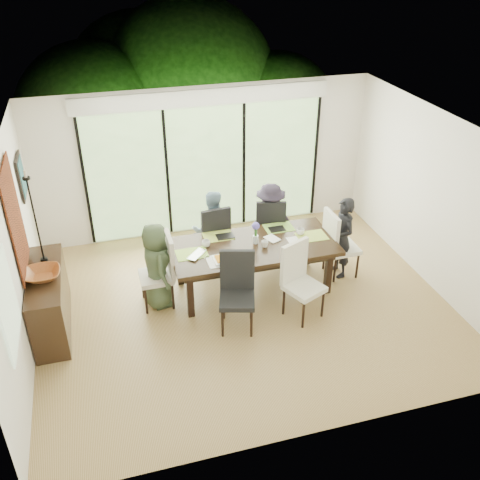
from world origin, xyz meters
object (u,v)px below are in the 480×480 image
object	(u,v)px
chair_near_left	(237,294)
cup_a	(206,244)
chair_left_end	(156,271)
person_far_right	(270,221)
cup_b	(265,244)
chair_right_end	(343,243)
cup_c	(300,232)
laptop	(200,256)
chair_far_right	(269,226)
person_left_end	(157,266)
vase	(256,239)
bowl	(43,275)
chair_far_left	(212,234)
person_right_end	(342,238)
table_top	(253,247)
sideboard	(50,301)
person_far_left	(212,229)
chair_near_right	(305,283)

from	to	relation	value
chair_near_left	cup_a	size ratio (longest dim) A/B	8.87
chair_left_end	person_far_right	bearing A→B (deg)	111.92
chair_left_end	cup_b	xyz separation A→B (m)	(1.65, -0.10, 0.26)
chair_right_end	cup_c	world-z (taller)	chair_right_end
person_far_right	cup_a	xyz separation A→B (m)	(-1.25, -0.68, 0.16)
cup_b	laptop	bearing A→B (deg)	180.00
laptop	chair_far_right	bearing A→B (deg)	-13.17
person_left_end	cup_a	bearing A→B (deg)	-85.67
vase	bowl	world-z (taller)	bowl
chair_far_left	person_right_end	bearing A→B (deg)	150.44
table_top	cup_a	bearing A→B (deg)	167.91
chair_far_left	cup_a	xyz separation A→B (m)	(-0.25, -0.70, 0.26)
chair_far_right	bowl	xyz separation A→B (m)	(-3.56, -1.08, 0.37)
chair_near_left	sideboard	size ratio (longest dim) A/B	0.73
chair_far_left	person_left_end	world-z (taller)	person_left_end
chair_far_right	sideboard	world-z (taller)	chair_far_right
chair_far_left	vase	distance (m)	0.98
cup_a	person_far_left	bearing A→B (deg)	69.81
cup_a	chair_far_right	bearing A→B (deg)	29.25
chair_left_end	sideboard	size ratio (longest dim) A/B	0.73
chair_right_end	person_far_left	xyz separation A→B (m)	(-1.95, 0.83, 0.10)
chair_near_left	bowl	world-z (taller)	chair_near_left
sideboard	chair_far_right	bearing A→B (deg)	15.32
person_far_right	cup_b	bearing A→B (deg)	65.89
person_far_right	chair_left_end	bearing A→B (deg)	21.20
cup_b	person_right_end	bearing A→B (deg)	4.30
chair_far_right	person_right_end	distance (m)	1.26
chair_near_left	bowl	bearing A→B (deg)	-178.17
table_top	chair_far_right	distance (m)	1.03
chair_near_left	person_far_left	bearing A→B (deg)	104.51
person_far_right	sideboard	world-z (taller)	person_far_right
chair_left_end	person_far_right	size ratio (longest dim) A/B	0.85
chair_far_left	laptop	world-z (taller)	chair_far_left
vase	laptop	world-z (taller)	vase
chair_far_left	bowl	world-z (taller)	chair_far_left
table_top	bowl	xyz separation A→B (m)	(-3.01, -0.23, 0.19)
vase	person_far_right	bearing A→B (deg)	57.34
chair_far_right	bowl	size ratio (longest dim) A/B	2.45
vase	chair_right_end	bearing A→B (deg)	-1.97
chair_left_end	chair_near_left	xyz separation A→B (m)	(1.00, -0.87, 0.00)
chair_left_end	chair_near_right	bearing A→B (deg)	66.37
table_top	cup_a	distance (m)	0.72
chair_left_end	chair_far_left	distance (m)	1.35
person_left_end	laptop	distance (m)	0.65
chair_left_end	cup_a	world-z (taller)	chair_left_end
chair_far_right	sideboard	xyz separation A→B (m)	(-3.56, -0.98, -0.13)
table_top	chair_far_right	world-z (taller)	chair_far_right
person_right_end	cup_c	xyz separation A→B (m)	(-0.68, 0.10, 0.16)
chair_near_right	person_left_end	world-z (taller)	person_left_end
sideboard	chair_far_left	bearing A→B (deg)	20.85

